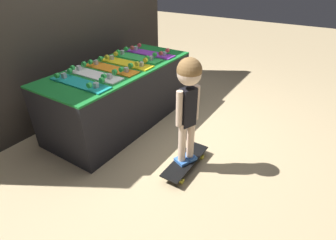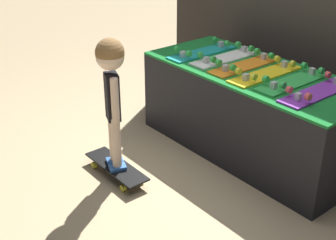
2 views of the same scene
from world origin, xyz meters
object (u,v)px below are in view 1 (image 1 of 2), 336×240
object	(u,v)px
skateboard_teal_on_rack	(80,82)
skateboard_yellow_on_rack	(126,62)
skateboard_orange_on_rack	(111,68)
skateboard_on_floor	(185,162)
skateboard_purple_on_rack	(150,53)
skateboard_white_on_rack	(94,74)
skateboard_green_on_rack	(136,57)
child	(188,93)

from	to	relation	value
skateboard_teal_on_rack	skateboard_yellow_on_rack	xyz separation A→B (m)	(0.72, 0.01, 0.00)
skateboard_orange_on_rack	skateboard_on_floor	distance (m)	1.35
skateboard_yellow_on_rack	skateboard_purple_on_rack	xyz separation A→B (m)	(0.48, 0.00, 0.00)
skateboard_white_on_rack	skateboard_purple_on_rack	world-z (taller)	same
skateboard_teal_on_rack	skateboard_green_on_rack	world-z (taller)	same
child	skateboard_white_on_rack	bearing A→B (deg)	110.57
skateboard_green_on_rack	skateboard_orange_on_rack	bearing A→B (deg)	-178.50
skateboard_teal_on_rack	child	bearing A→B (deg)	-78.56
skateboard_yellow_on_rack	skateboard_teal_on_rack	bearing A→B (deg)	-179.07
skateboard_orange_on_rack	skateboard_yellow_on_rack	bearing A→B (deg)	-5.82
skateboard_orange_on_rack	skateboard_purple_on_rack	xyz separation A→B (m)	(0.72, -0.02, 0.00)
skateboard_orange_on_rack	skateboard_green_on_rack	xyz separation A→B (m)	(0.48, 0.01, 0.00)
skateboard_purple_on_rack	skateboard_white_on_rack	bearing A→B (deg)	177.65
skateboard_orange_on_rack	child	size ratio (longest dim) A/B	0.68
skateboard_orange_on_rack	skateboard_green_on_rack	bearing A→B (deg)	1.50
skateboard_white_on_rack	skateboard_green_on_rack	bearing A→B (deg)	-0.38
skateboard_purple_on_rack	skateboard_on_floor	distance (m)	1.63
skateboard_white_on_rack	skateboard_purple_on_rack	xyz separation A→B (m)	(0.96, -0.04, 0.00)
skateboard_yellow_on_rack	child	distance (m)	1.23
skateboard_orange_on_rack	skateboard_on_floor	bearing A→B (deg)	-102.63
skateboard_purple_on_rack	skateboard_teal_on_rack	bearing A→B (deg)	-179.33
skateboard_teal_on_rack	skateboard_green_on_rack	size ratio (longest dim) A/B	1.00
skateboard_green_on_rack	skateboard_on_floor	size ratio (longest dim) A/B	1.09
skateboard_white_on_rack	skateboard_green_on_rack	world-z (taller)	same
child	skateboard_purple_on_rack	bearing A→B (deg)	70.31
skateboard_on_floor	child	distance (m)	0.74
skateboard_green_on_rack	child	xyz separation A→B (m)	(-0.74, -1.16, 0.07)
skateboard_white_on_rack	skateboard_on_floor	xyz separation A→B (m)	(-0.02, -1.16, -0.68)
skateboard_teal_on_rack	skateboard_on_floor	distance (m)	1.32
skateboard_orange_on_rack	skateboard_yellow_on_rack	xyz separation A→B (m)	(0.24, -0.02, 0.00)
skateboard_yellow_on_rack	skateboard_green_on_rack	bearing A→B (deg)	8.76
skateboard_purple_on_rack	child	size ratio (longest dim) A/B	0.68
child	skateboard_teal_on_rack	bearing A→B (deg)	122.80
skateboard_yellow_on_rack	child	xyz separation A→B (m)	(-0.50, -1.12, 0.07)
skateboard_yellow_on_rack	skateboard_on_floor	size ratio (longest dim) A/B	1.09
skateboard_green_on_rack	skateboard_purple_on_rack	distance (m)	0.24
skateboard_teal_on_rack	skateboard_orange_on_rack	world-z (taller)	same
skateboard_orange_on_rack	skateboard_purple_on_rack	size ratio (longest dim) A/B	1.00
child	skateboard_on_floor	bearing A→B (deg)	120.82
skateboard_orange_on_rack	skateboard_purple_on_rack	distance (m)	0.72
skateboard_on_floor	skateboard_orange_on_rack	bearing A→B (deg)	77.37
skateboard_green_on_rack	skateboard_on_floor	bearing A→B (deg)	-122.50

